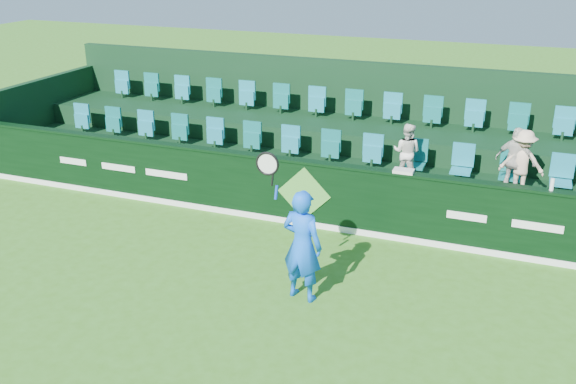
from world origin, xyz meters
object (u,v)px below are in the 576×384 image
at_px(tennis_player, 302,245).
at_px(towel, 404,171).
at_px(spectator_left, 407,152).
at_px(spectator_middle, 515,161).
at_px(spectator_right, 522,162).
at_px(drinks_bottle, 552,185).

distance_m(tennis_player, towel, 2.90).
relative_size(spectator_left, spectator_middle, 0.90).
xyz_separation_m(spectator_left, towel, (0.17, -1.12, -0.01)).
xyz_separation_m(spectator_left, spectator_right, (2.18, 0.00, 0.05)).
bearing_deg(spectator_middle, spectator_left, 19.74).
xyz_separation_m(spectator_left, spectator_middle, (2.05, 0.00, 0.06)).
relative_size(spectator_right, drinks_bottle, 5.88).
bearing_deg(spectator_left, spectator_right, -173.10).
bearing_deg(spectator_right, drinks_bottle, 119.20).
bearing_deg(tennis_player, towel, 69.20).
height_order(tennis_player, spectator_right, tennis_player).
relative_size(spectator_middle, spectator_right, 1.02).
height_order(spectator_middle, towel, spectator_middle).
bearing_deg(tennis_player, spectator_middle, 52.61).
xyz_separation_m(tennis_player, spectator_right, (3.03, 3.80, 0.50)).
height_order(tennis_player, drinks_bottle, tennis_player).
xyz_separation_m(tennis_player, spectator_left, (0.85, 3.80, 0.45)).
relative_size(spectator_middle, towel, 3.48).
distance_m(tennis_player, spectator_right, 4.88).
bearing_deg(drinks_bottle, tennis_player, -142.98).
bearing_deg(towel, drinks_bottle, 0.00).
relative_size(spectator_left, spectator_right, 0.93).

